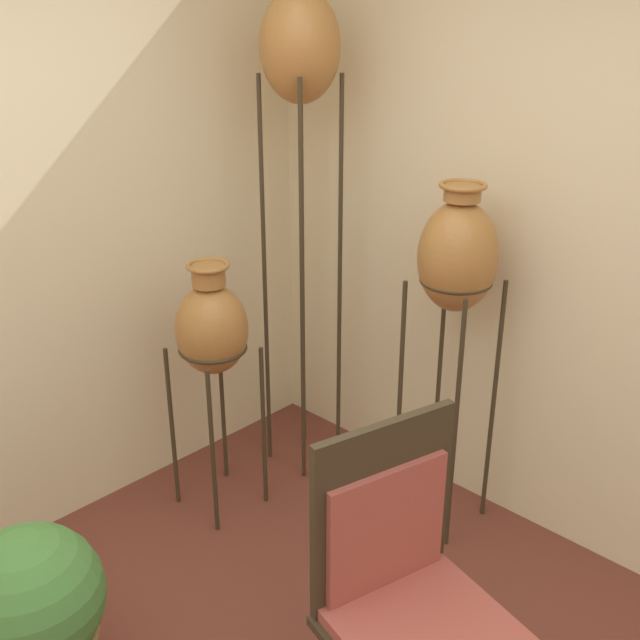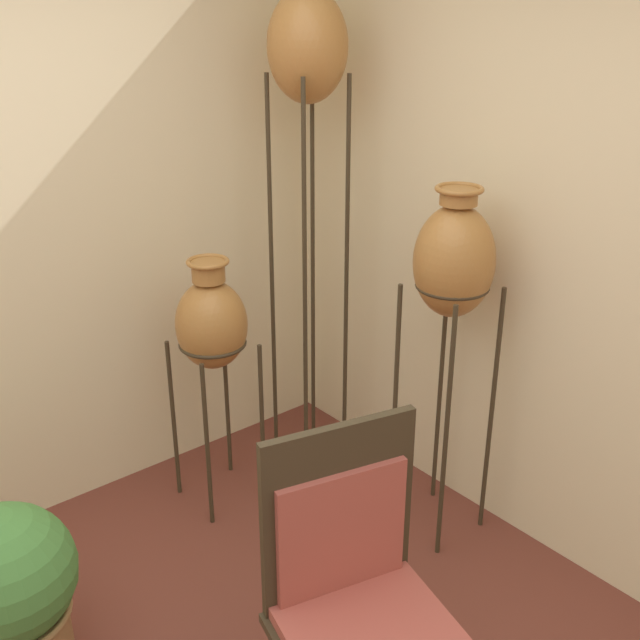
% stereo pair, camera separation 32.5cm
% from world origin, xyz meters
% --- Properties ---
extents(wall_right, '(0.06, 7.53, 2.70)m').
position_xyz_m(wall_right, '(1.79, 0.00, 1.35)').
color(wall_right, beige).
rests_on(wall_right, ground_plane).
extents(vase_stand_tall, '(0.34, 0.34, 2.28)m').
position_xyz_m(vase_stand_tall, '(1.42, 1.33, 1.94)').
color(vase_stand_tall, '#382D1E').
rests_on(vase_stand_tall, ground_plane).
extents(vase_stand_medium, '(0.32, 0.32, 1.53)m').
position_xyz_m(vase_stand_medium, '(1.52, 0.55, 1.22)').
color(vase_stand_medium, '#382D1E').
rests_on(vase_stand_medium, ground_plane).
extents(vase_stand_short, '(0.31, 0.31, 1.18)m').
position_xyz_m(vase_stand_short, '(0.89, 1.34, 0.88)').
color(vase_stand_short, '#382D1E').
rests_on(vase_stand_short, ground_plane).
extents(chair, '(0.61, 0.61, 1.08)m').
position_xyz_m(chair, '(0.51, -0.02, 0.60)').
color(chair, '#382D1E').
rests_on(chair, ground_plane).
extents(potted_plant, '(0.47, 0.47, 0.66)m').
position_xyz_m(potted_plant, '(-0.20, 0.92, 0.36)').
color(potted_plant, olive).
rests_on(potted_plant, ground_plane).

